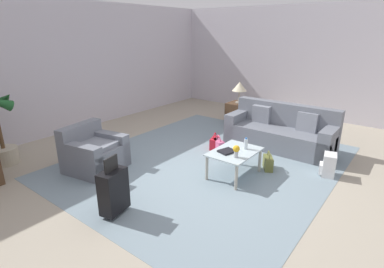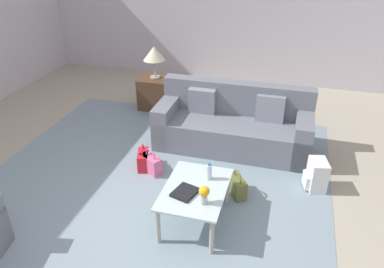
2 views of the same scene
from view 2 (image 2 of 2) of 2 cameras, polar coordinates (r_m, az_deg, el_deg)
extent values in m
plane|color=#A89E89|center=(4.17, -7.92, -15.29)|extent=(12.00, 12.00, 0.00)
cube|color=silver|center=(7.99, 6.16, 18.97)|extent=(0.12, 8.00, 3.10)
cube|color=gray|center=(4.64, -7.35, -9.83)|extent=(5.20, 4.40, 0.01)
cube|color=slate|center=(5.54, 6.12, -0.10)|extent=(0.84, 2.23, 0.45)
cube|color=slate|center=(5.70, 6.80, 3.46)|extent=(0.22, 2.23, 0.93)
cube|color=slate|center=(5.45, 16.50, -0.55)|extent=(0.84, 0.24, 0.65)
cube|color=slate|center=(5.71, -3.69, 2.06)|extent=(0.84, 0.24, 0.65)
cube|color=gray|center=(5.45, 11.82, 3.69)|extent=(0.15, 0.40, 0.41)
cube|color=gray|center=(5.58, 1.52, 4.94)|extent=(0.15, 0.40, 0.41)
cube|color=silver|center=(4.03, 0.51, -8.36)|extent=(0.93, 0.66, 0.02)
cylinder|color=#ADA899|center=(3.94, -5.18, -13.83)|extent=(0.05, 0.05, 0.44)
cylinder|color=#ADA899|center=(4.55, -1.56, -7.08)|extent=(0.05, 0.05, 0.44)
cylinder|color=#ADA899|center=(3.82, 3.02, -15.39)|extent=(0.05, 0.05, 0.44)
cylinder|color=#ADA899|center=(4.45, 5.44, -8.19)|extent=(0.05, 0.05, 0.44)
cylinder|color=silver|center=(4.11, 2.61, -5.83)|extent=(0.06, 0.06, 0.18)
cylinder|color=#2D6BBC|center=(4.05, 2.64, -4.64)|extent=(0.04, 0.04, 0.02)
cube|color=black|center=(3.94, -1.09, -8.87)|extent=(0.31, 0.28, 0.03)
cylinder|color=#B2B7BC|center=(3.79, 1.85, -9.91)|extent=(0.07, 0.07, 0.10)
sphere|color=gold|center=(3.73, 1.88, -8.71)|extent=(0.11, 0.11, 0.11)
cube|color=#513823|center=(6.86, -5.50, 6.33)|extent=(0.54, 0.54, 0.56)
cylinder|color=#ADA899|center=(6.75, -5.62, 8.64)|extent=(0.18, 0.18, 0.02)
cylinder|color=#ADA899|center=(6.70, -5.69, 9.94)|extent=(0.04, 0.04, 0.30)
cone|color=beige|center=(6.62, -5.80, 12.14)|extent=(0.38, 0.38, 0.24)
cube|color=pink|center=(5.05, -6.27, -4.61)|extent=(0.28, 0.35, 0.24)
torus|color=pink|center=(4.97, -6.36, -3.26)|extent=(0.12, 0.18, 0.20)
cube|color=olive|center=(4.64, 6.84, -7.97)|extent=(0.34, 0.29, 0.24)
torus|color=olive|center=(4.56, 6.94, -6.56)|extent=(0.17, 0.12, 0.20)
cube|color=red|center=(5.15, -7.42, -3.94)|extent=(0.35, 0.23, 0.24)
torus|color=red|center=(5.08, -7.52, -2.61)|extent=(0.19, 0.08, 0.20)
cube|color=white|center=(4.92, 18.54, -5.94)|extent=(0.34, 0.26, 0.40)
cube|color=white|center=(4.94, 17.05, -6.72)|extent=(0.22, 0.11, 0.18)
camera|label=1|loc=(1.87, 131.56, -36.16)|focal=28.00mm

